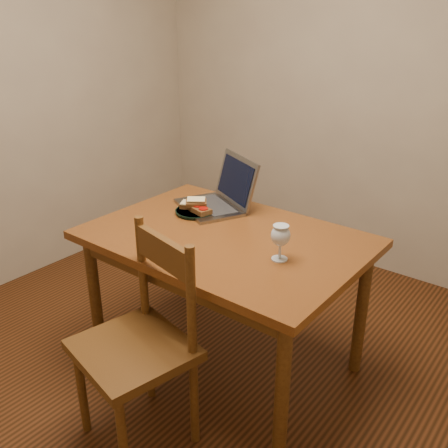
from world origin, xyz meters
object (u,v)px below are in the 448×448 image
Objects in this scene: table at (225,251)px; chair at (138,335)px; laptop at (222,194)px; plate at (196,212)px; milk_glass at (280,243)px.

chair is at bearing -88.15° from table.
laptop reaches higher than chair.
plate reaches higher than table.
milk_glass is (0.63, -0.18, 0.07)m from plate.
plate is at bearing 125.70° from chair.
plate is at bearing -80.77° from laptop.
milk_glass is at bearing -9.14° from table.
chair reaches higher than table.
table is 2.69× the size of laptop.
table is 0.33m from plate.
milk_glass reaches higher than plate.
laptop is (-0.59, 0.34, -0.01)m from milk_glass.
plate is at bearing 164.38° from milk_glass.
plate is at bearing 157.42° from table.
chair is at bearing -66.56° from plate.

